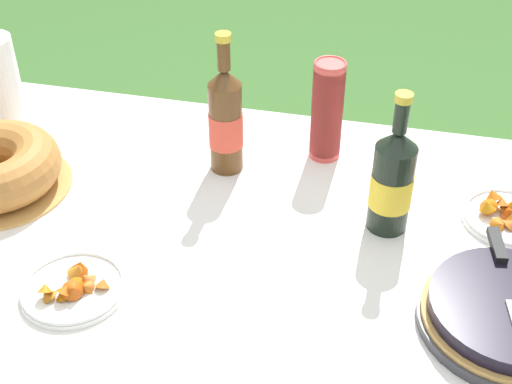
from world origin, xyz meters
TOP-DOWN VIEW (x-y plane):
  - garden_table at (0.00, 0.00)m, footprint 1.77×0.95m
  - tablecloth at (0.00, 0.00)m, footprint 1.78×0.96m
  - berry_tart at (0.43, -0.14)m, footprint 0.31×0.31m
  - serving_knife at (0.43, -0.11)m, footprint 0.08×0.37m
  - cup_stack at (0.04, 0.31)m, footprint 0.07×0.07m
  - cider_bottle_amber at (-0.17, 0.21)m, footprint 0.08×0.08m
  - juice_bottle_red at (0.20, 0.09)m, footprint 0.09×0.09m
  - snack_plate_near at (-0.34, -0.24)m, footprint 0.20×0.20m
  - snack_plate_right at (0.44, 0.16)m, footprint 0.19×0.19m

SIDE VIEW (x-z plane):
  - garden_table at x=0.00m, z-range 0.28..0.95m
  - tablecloth at x=0.00m, z-range 0.61..0.72m
  - snack_plate_near at x=-0.34m, z-range 0.66..0.72m
  - snack_plate_right at x=0.44m, z-range 0.66..0.72m
  - berry_tart at x=0.43m, z-range 0.68..0.73m
  - serving_knife at x=0.43m, z-range 0.73..0.75m
  - juice_bottle_red at x=0.20m, z-range 0.64..0.95m
  - cup_stack at x=0.04m, z-range 0.68..0.92m
  - cider_bottle_amber at x=-0.17m, z-range 0.64..0.97m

